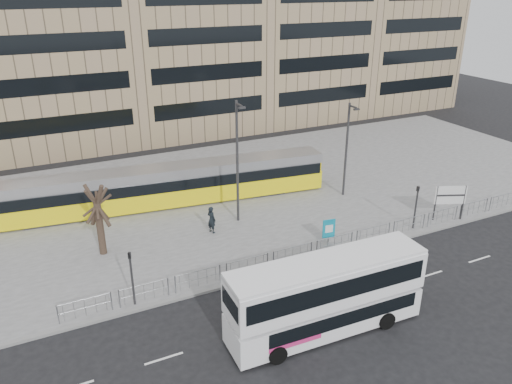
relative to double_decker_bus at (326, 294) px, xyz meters
name	(u,v)px	position (x,y,z in m)	size (l,w,h in m)	color
ground	(307,266)	(2.32, 5.48, -2.12)	(120.00, 120.00, 0.00)	black
plaza	(229,194)	(2.32, 17.48, -2.05)	(64.00, 24.00, 0.15)	slate
kerb	(306,264)	(2.32, 5.53, -2.05)	(64.00, 0.25, 0.17)	gray
building_row	(159,9)	(3.87, 39.75, 10.79)	(70.40, 18.40, 31.20)	brown
pedestrian_barrier	(331,241)	(4.32, 5.98, -1.14)	(32.07, 0.07, 1.10)	#989BA0
road_markings	(361,297)	(3.32, 1.48, -2.12)	(62.00, 0.12, 0.01)	white
double_decker_bus	(326,294)	(0.00, 0.00, 0.00)	(9.88, 2.77, 3.92)	white
tram	(161,186)	(-3.09, 17.60, -0.46)	(25.57, 5.47, 3.00)	yellow
station_sign	(450,197)	(14.43, 6.28, -0.20)	(2.08, 0.95, 2.55)	#2D2D30
ad_panel	(329,229)	(5.00, 7.22, -1.03)	(0.85, 0.20, 1.60)	#2D2D30
pedestrian	(212,220)	(-1.32, 11.77, -1.03)	(0.69, 0.45, 1.89)	black
traffic_light_west	(131,272)	(-7.92, 5.98, 0.00)	(0.23, 0.25, 3.10)	#2D2D30
traffic_light_east	(416,202)	(11.33, 6.30, 0.00)	(0.21, 0.24, 3.10)	#2D2D30
lamp_post_west	(238,158)	(1.02, 12.61, 2.70)	(0.45, 1.04, 8.59)	#2D2D30
lamp_post_east	(347,146)	(10.39, 13.15, 2.08)	(0.45, 1.04, 7.36)	#2D2D30
bare_tree	(94,181)	(-8.43, 12.11, 2.87)	(4.62, 4.62, 6.94)	#32241B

